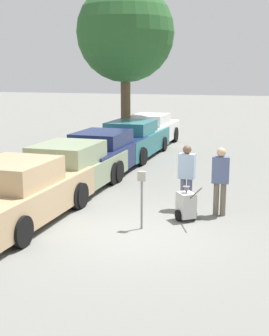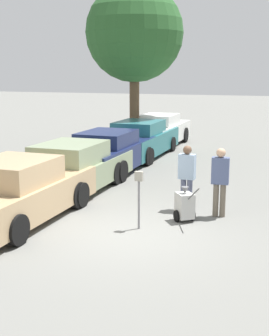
# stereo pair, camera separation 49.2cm
# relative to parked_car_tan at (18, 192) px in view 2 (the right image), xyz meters

# --- Properties ---
(ground_plane) EXTENTS (120.00, 120.00, 0.00)m
(ground_plane) POSITION_rel_parked_car_tan_xyz_m (2.82, 0.01, -0.69)
(ground_plane) COLOR slate
(parked_car_tan) EXTENTS (2.08, 4.77, 1.52)m
(parked_car_tan) POSITION_rel_parked_car_tan_xyz_m (0.00, 0.00, 0.00)
(parked_car_tan) COLOR tan
(parked_car_tan) RESTS_ON ground_plane
(parked_car_sage) EXTENTS (2.05, 5.14, 1.49)m
(parked_car_sage) POSITION_rel_parked_car_tan_xyz_m (-0.00, 2.93, -0.01)
(parked_car_sage) COLOR gray
(parked_car_sage) RESTS_ON ground_plane
(parked_car_navy) EXTENTS (2.02, 5.12, 1.49)m
(parked_car_navy) POSITION_rel_parked_car_tan_xyz_m (0.00, 5.72, 0.01)
(parked_car_navy) COLOR #19234C
(parked_car_navy) RESTS_ON ground_plane
(parked_car_teal) EXTENTS (2.10, 5.28, 1.50)m
(parked_car_teal) POSITION_rel_parked_car_tan_xyz_m (0.00, 9.16, -0.00)
(parked_car_teal) COLOR #23666B
(parked_car_teal) RESTS_ON ground_plane
(parked_car_white) EXTENTS (1.94, 5.01, 1.52)m
(parked_car_white) POSITION_rel_parked_car_tan_xyz_m (0.00, 12.06, 0.03)
(parked_car_white) COLOR silver
(parked_car_white) RESTS_ON ground_plane
(parking_meter) EXTENTS (0.18, 0.09, 1.35)m
(parking_meter) POSITION_rel_parked_car_tan_xyz_m (2.94, 0.38, 0.24)
(parking_meter) COLOR slate
(parking_meter) RESTS_ON ground_plane
(person_worker) EXTENTS (0.43, 0.24, 1.69)m
(person_worker) POSITION_rel_parked_car_tan_xyz_m (3.62, 2.21, 0.27)
(person_worker) COLOR #515670
(person_worker) RESTS_ON ground_plane
(person_supervisor) EXTENTS (0.43, 0.25, 1.72)m
(person_supervisor) POSITION_rel_parked_car_tan_xyz_m (4.52, 1.91, 0.28)
(person_supervisor) COLOR #665B4C
(person_supervisor) RESTS_ON ground_plane
(equipment_cart) EXTENTS (0.75, 0.90, 1.00)m
(equipment_cart) POSITION_rel_parked_car_tan_xyz_m (3.80, 1.28, -0.31)
(equipment_cart) COLOR #B2B2AD
(equipment_cart) RESTS_ON ground_plane
(shade_tree) EXTENTS (4.31, 4.31, 7.33)m
(shade_tree) POSITION_rel_parked_car_tan_xyz_m (-0.83, 10.77, 4.46)
(shade_tree) COLOR brown
(shade_tree) RESTS_ON ground_plane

